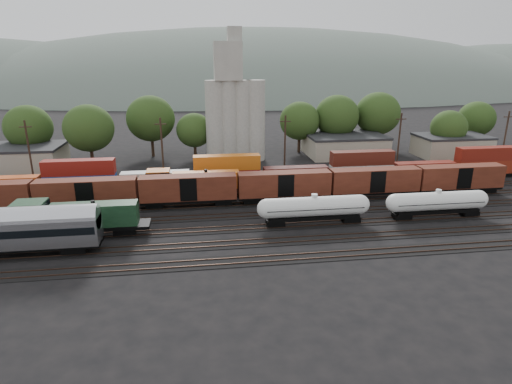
{
  "coord_description": "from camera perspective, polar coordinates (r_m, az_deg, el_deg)",
  "views": [
    {
      "loc": [
        -5.39,
        -60.24,
        23.07
      ],
      "look_at": [
        3.37,
        2.0,
        3.0
      ],
      "focal_mm": 30.0,
      "sensor_mm": 36.0,
      "label": 1
    }
  ],
  "objects": [
    {
      "name": "distant_hills",
      "position": [
        324.52,
        -2.8,
        9.96
      ],
      "size": [
        860.0,
        286.0,
        130.0
      ],
      "color": "#59665B",
      "rests_on": "ground"
    },
    {
      "name": "ground",
      "position": [
        64.73,
        -2.71,
        -3.19
      ],
      "size": [
        600.0,
        600.0,
        0.0
      ],
      "primitive_type": "plane",
      "color": "black"
    },
    {
      "name": "container_wall",
      "position": [
        78.76,
        0.53,
        2.73
      ],
      "size": [
        178.4,
        2.6,
        5.8
      ],
      "color": "black",
      "rests_on": "ground"
    },
    {
      "name": "utility_poles",
      "position": [
        84.12,
        -4.2,
        6.1
      ],
      "size": [
        122.2,
        0.36,
        12.0
      ],
      "color": "black",
      "rests_on": "ground"
    },
    {
      "name": "tank_car_a",
      "position": [
        61.07,
        7.73,
        -2.09
      ],
      "size": [
        16.32,
        2.92,
        4.28
      ],
      "color": "white",
      "rests_on": "ground"
    },
    {
      "name": "grain_silo",
      "position": [
        97.34,
        -2.89,
        10.72
      ],
      "size": [
        13.4,
        5.0,
        29.0
      ],
      "color": "#A6A499",
      "rests_on": "ground"
    },
    {
      "name": "tree_band",
      "position": [
        100.79,
        -3.49,
        9.15
      ],
      "size": [
        167.52,
        23.63,
        14.42
      ],
      "color": "black",
      "rests_on": "ground"
    },
    {
      "name": "tracks",
      "position": [
        64.71,
        -2.71,
        -3.15
      ],
      "size": [
        180.0,
        33.2,
        0.2
      ],
      "color": "black",
      "rests_on": "ground"
    },
    {
      "name": "tank_car_b",
      "position": [
        68.44,
        23.01,
        -1.26
      ],
      "size": [
        15.8,
        2.83,
        4.14
      ],
      "color": "white",
      "rests_on": "ground"
    },
    {
      "name": "orange_locomotive",
      "position": [
        73.16,
        -9.17,
        1.28
      ],
      "size": [
        18.74,
        3.12,
        4.69
      ],
      "color": "black",
      "rests_on": "ground"
    },
    {
      "name": "boxcar_string",
      "position": [
        68.85,
        -15.4,
        0.21
      ],
      "size": [
        122.8,
        2.9,
        4.2
      ],
      "color": "black",
      "rests_on": "ground"
    },
    {
      "name": "green_locomotive",
      "position": [
        61.26,
        -23.71,
        -3.17
      ],
      "size": [
        18.67,
        3.29,
        4.94
      ],
      "color": "black",
      "rests_on": "ground"
    },
    {
      "name": "industrial_sheds",
      "position": [
        98.4,
        -0.82,
        5.68
      ],
      "size": [
        119.38,
        17.26,
        5.1
      ],
      "color": "#9E937F",
      "rests_on": "ground"
    }
  ]
}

